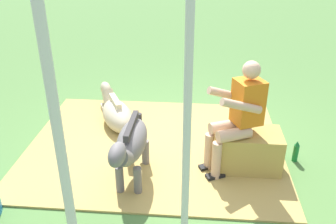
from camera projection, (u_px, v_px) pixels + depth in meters
The scene contains 9 objects.
ground_plane at pixel (171, 151), 4.83m from camera, with size 24.00×24.00×0.00m, color #568442.
hay_patch at pixel (155, 145), 4.94m from camera, with size 3.37×2.67×0.02m, color tan.
hay_bale at pixel (247, 151), 4.39m from camera, with size 0.78×0.47×0.49m, color tan.
person_seated at pixel (238, 114), 4.13m from camera, with size 0.72×0.58×1.37m.
pony_standing at pixel (131, 144), 4.01m from camera, with size 0.33×1.35×0.87m.
pony_lying at pixel (116, 112), 5.43m from camera, with size 0.84×1.32×0.42m.
soda_bottle at pixel (296, 151), 4.58m from camera, with size 0.07×0.07×0.29m.
tent_pole_left at pixel (187, 142), 2.64m from camera, with size 0.06×0.06×2.53m, color silver.
tent_pole_mid at pixel (67, 192), 2.13m from camera, with size 0.06×0.06×2.53m, color silver.
Camera 1 is at (-0.31, 4.06, 2.64)m, focal length 39.12 mm.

